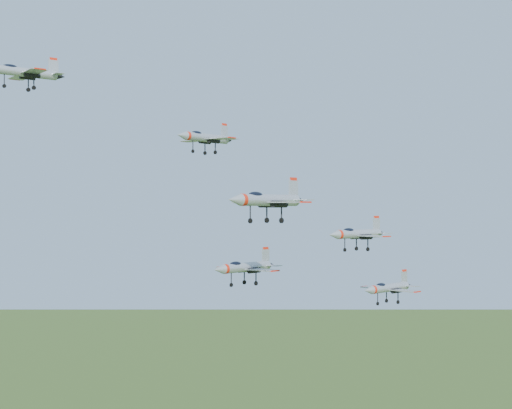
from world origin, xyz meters
TOP-DOWN VIEW (x-y plane):
  - jet_lead at (-26.92, 10.87)m, footprint 11.39×9.35m
  - jet_left_high at (-3.31, 2.85)m, footprint 11.35×9.56m
  - jet_right_high at (-5.59, -14.09)m, footprint 13.75×11.48m
  - jet_left_low at (3.88, 2.86)m, footprint 13.27×11.12m
  - jet_right_low at (16.39, -8.32)m, footprint 12.41×10.23m
  - jet_trail at (29.84, -2.57)m, footprint 13.00×10.79m

SIDE VIEW (x-z plane):
  - jet_trail at x=29.84m, z-range 127.69..131.16m
  - jet_left_low at x=3.88m, z-range 132.07..135.63m
  - jet_right_low at x=16.39m, z-range 137.23..140.55m
  - jet_right_high at x=-5.59m, z-range 141.89..145.57m
  - jet_left_high at x=-3.31m, z-range 151.35..154.40m
  - jet_lead at x=-26.92m, z-range 159.21..162.27m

